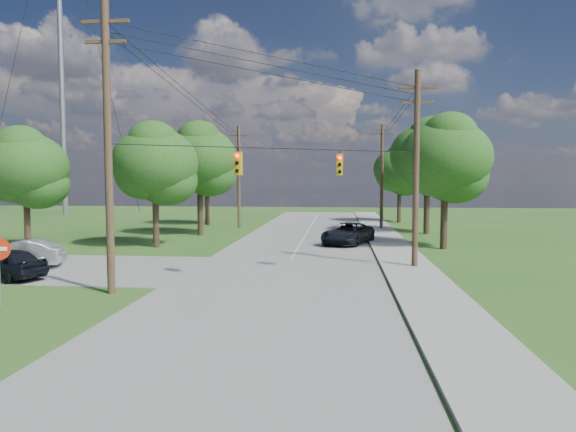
# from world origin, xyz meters

# --- Properties ---
(ground) EXTENTS (140.00, 140.00, 0.00)m
(ground) POSITION_xyz_m (0.00, 0.00, 0.00)
(ground) COLOR #2F591D
(ground) RESTS_ON ground
(main_road) EXTENTS (10.00, 100.00, 0.03)m
(main_road) POSITION_xyz_m (2.00, 5.00, 0.01)
(main_road) COLOR gray
(main_road) RESTS_ON ground
(sidewalk_east) EXTENTS (2.60, 100.00, 0.12)m
(sidewalk_east) POSITION_xyz_m (8.70, 5.00, 0.06)
(sidewalk_east) COLOR #9F9B94
(sidewalk_east) RESTS_ON ground
(pole_sw) EXTENTS (2.00, 0.32, 12.00)m
(pole_sw) POSITION_xyz_m (-4.60, 0.40, 6.23)
(pole_sw) COLOR brown
(pole_sw) RESTS_ON ground
(pole_ne) EXTENTS (2.00, 0.32, 10.50)m
(pole_ne) POSITION_xyz_m (8.90, 8.00, 5.47)
(pole_ne) COLOR brown
(pole_ne) RESTS_ON ground
(pole_north_e) EXTENTS (2.00, 0.32, 10.00)m
(pole_north_e) POSITION_xyz_m (8.90, 30.00, 5.13)
(pole_north_e) COLOR brown
(pole_north_e) RESTS_ON ground
(pole_north_w) EXTENTS (2.00, 0.32, 10.00)m
(pole_north_w) POSITION_xyz_m (-5.00, 30.00, 5.13)
(pole_north_w) COLOR brown
(pole_north_w) RESTS_ON ground
(power_lines) EXTENTS (13.93, 29.62, 4.93)m
(power_lines) POSITION_xyz_m (1.50, 11.54, 9.15)
(power_lines) COLOR black
(power_lines) RESTS_ON ground
(traffic_signals) EXTENTS (4.91, 3.27, 1.05)m
(traffic_signals) POSITION_xyz_m (2.55, 4.43, 5.50)
(traffic_signals) COLOR gold
(traffic_signals) RESTS_ON ground
(radio_mast) EXTENTS (0.70, 0.70, 45.00)m
(radio_mast) POSITION_xyz_m (-32.00, 46.00, 22.50)
(radio_mast) COLOR gray
(radio_mast) RESTS_ON ground
(tree_w_near) EXTENTS (6.00, 6.00, 8.40)m
(tree_w_near) POSITION_xyz_m (-8.00, 15.00, 5.92)
(tree_w_near) COLOR #463323
(tree_w_near) RESTS_ON ground
(tree_w_mid) EXTENTS (6.40, 6.40, 9.22)m
(tree_w_mid) POSITION_xyz_m (-7.00, 23.00, 6.58)
(tree_w_mid) COLOR #463323
(tree_w_mid) RESTS_ON ground
(tree_w_far) EXTENTS (6.00, 6.00, 8.73)m
(tree_w_far) POSITION_xyz_m (-9.00, 33.00, 6.25)
(tree_w_far) COLOR #463323
(tree_w_far) RESTS_ON ground
(tree_e_near) EXTENTS (6.20, 6.20, 8.81)m
(tree_e_near) POSITION_xyz_m (12.00, 16.00, 6.25)
(tree_e_near) COLOR #463323
(tree_e_near) RESTS_ON ground
(tree_e_mid) EXTENTS (6.60, 6.60, 9.64)m
(tree_e_mid) POSITION_xyz_m (12.50, 26.00, 6.91)
(tree_e_mid) COLOR #463323
(tree_e_mid) RESTS_ON ground
(tree_e_far) EXTENTS (5.80, 5.80, 8.32)m
(tree_e_far) POSITION_xyz_m (11.50, 38.00, 5.92)
(tree_e_far) COLOR #463323
(tree_e_far) RESTS_ON ground
(tree_cross_n) EXTENTS (5.60, 5.60, 7.91)m
(tree_cross_n) POSITION_xyz_m (-16.00, 12.50, 5.59)
(tree_cross_n) COLOR #463323
(tree_cross_n) RESTS_ON ground
(car_cross_dark) EXTENTS (4.73, 2.98, 1.50)m
(car_cross_dark) POSITION_xyz_m (-11.00, 2.70, 0.78)
(car_cross_dark) COLOR black
(car_cross_dark) RESTS_ON cross_road
(car_cross_silver) EXTENTS (4.78, 2.66, 1.49)m
(car_cross_silver) POSITION_xyz_m (-12.21, 5.71, 0.78)
(car_cross_silver) COLOR #B6B9BD
(car_cross_silver) RESTS_ON cross_road
(car_main_north) EXTENTS (4.43, 6.16, 1.56)m
(car_main_north) POSITION_xyz_m (5.50, 17.83, 0.81)
(car_main_north) COLOR black
(car_main_north) RESTS_ON main_road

